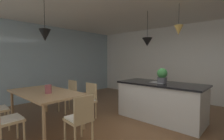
# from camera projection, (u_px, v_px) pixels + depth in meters

# --- Properties ---
(ground_plane) EXTENTS (10.00, 8.40, 0.04)m
(ground_plane) POSITION_uv_depth(u_px,v_px,m) (141.00, 133.00, 3.24)
(ground_plane) COLOR brown
(wall_back_kitchen) EXTENTS (10.00, 0.12, 2.70)m
(wall_back_kitchen) POSITION_uv_depth(u_px,v_px,m) (192.00, 63.00, 5.56)
(wall_back_kitchen) COLOR white
(wall_back_kitchen) RESTS_ON ground_plane
(window_wall_left_glazing) EXTENTS (0.06, 8.40, 2.70)m
(window_wall_left_glazing) POSITION_uv_depth(u_px,v_px,m) (46.00, 63.00, 5.87)
(window_wall_left_glazing) COLOR #9EB7C6
(window_wall_left_glazing) RESTS_ON ground_plane
(dining_table) EXTENTS (1.85, 1.01, 0.75)m
(dining_table) POSITION_uv_depth(u_px,v_px,m) (45.00, 94.00, 3.59)
(dining_table) COLOR tan
(dining_table) RESTS_ON ground_plane
(chair_kitchen_end) EXTENTS (0.43, 0.43, 0.87)m
(chair_kitchen_end) POSITION_uv_depth(u_px,v_px,m) (80.00, 118.00, 2.73)
(chair_kitchen_end) COLOR tan
(chair_kitchen_end) RESTS_ON ground_plane
(chair_far_left) EXTENTS (0.40, 0.40, 0.87)m
(chair_far_left) POSITION_uv_depth(u_px,v_px,m) (69.00, 95.00, 4.53)
(chair_far_left) COLOR tan
(chair_far_left) RESTS_ON ground_plane
(chair_far_right) EXTENTS (0.41, 0.41, 0.87)m
(chair_far_right) POSITION_uv_depth(u_px,v_px,m) (87.00, 100.00, 3.97)
(chair_far_right) COLOR tan
(chair_far_right) RESTS_ON ground_plane
(chair_near_right) EXTENTS (0.40, 0.40, 0.87)m
(chair_near_right) POSITION_uv_depth(u_px,v_px,m) (6.00, 119.00, 2.68)
(chair_near_right) COLOR tan
(chair_near_right) RESTS_ON ground_plane
(kitchen_island) EXTENTS (2.01, 0.94, 0.91)m
(kitchen_island) POSITION_uv_depth(u_px,v_px,m) (160.00, 101.00, 3.92)
(kitchen_island) COLOR silver
(kitchen_island) RESTS_ON ground_plane
(pendant_over_table) EXTENTS (0.24, 0.24, 0.85)m
(pendant_over_table) POSITION_uv_depth(u_px,v_px,m) (45.00, 35.00, 3.36)
(pendant_over_table) COLOR black
(pendant_over_island_main) EXTENTS (0.26, 0.26, 0.89)m
(pendant_over_island_main) POSITION_uv_depth(u_px,v_px,m) (147.00, 42.00, 4.09)
(pendant_over_island_main) COLOR black
(pendant_over_island_aux) EXTENTS (0.19, 0.19, 0.69)m
(pendant_over_island_aux) POSITION_uv_depth(u_px,v_px,m) (179.00, 30.00, 3.55)
(pendant_over_island_aux) COLOR black
(potted_plant_on_island) EXTENTS (0.24, 0.24, 0.36)m
(potted_plant_on_island) POSITION_uv_depth(u_px,v_px,m) (162.00, 75.00, 3.86)
(potted_plant_on_island) COLOR #4C4C51
(potted_plant_on_island) RESTS_ON kitchen_island
(vase_on_dining_table) EXTENTS (0.13, 0.13, 0.18)m
(vase_on_dining_table) POSITION_uv_depth(u_px,v_px,m) (48.00, 89.00, 3.39)
(vase_on_dining_table) COLOR #994C51
(vase_on_dining_table) RESTS_ON dining_table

